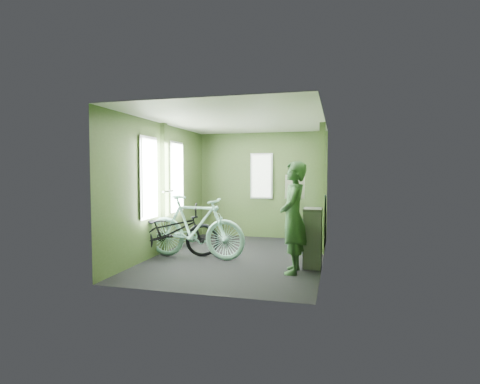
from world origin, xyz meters
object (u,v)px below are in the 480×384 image
object	(u,v)px
passenger	(293,217)
bench_seat	(312,231)
bicycle_mint	(195,258)
bicycle_black	(170,257)
waste_box	(313,238)

from	to	relation	value
passenger	bench_seat	xyz separation A→B (m)	(0.14, 2.06, -0.51)
bicycle_mint	passenger	world-z (taller)	passenger
passenger	bicycle_black	bearing A→B (deg)	-104.23
bicycle_mint	waste_box	distance (m)	1.99
bicycle_black	waste_box	distance (m)	2.42
passenger	bench_seat	bearing A→B (deg)	173.38
bicycle_mint	bench_seat	world-z (taller)	bench_seat
passenger	waste_box	bearing A→B (deg)	143.84
waste_box	bicycle_mint	bearing A→B (deg)	177.53
bicycle_black	passenger	size ratio (longest dim) A/B	1.06
bench_seat	bicycle_mint	bearing A→B (deg)	-136.07
bicycle_black	bicycle_mint	bearing A→B (deg)	-105.59
passenger	bicycle_mint	bearing A→B (deg)	-108.19
bicycle_mint	passenger	xyz separation A→B (m)	(1.69, -0.46, 0.80)
bench_seat	bicycle_black	bearing A→B (deg)	-141.54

